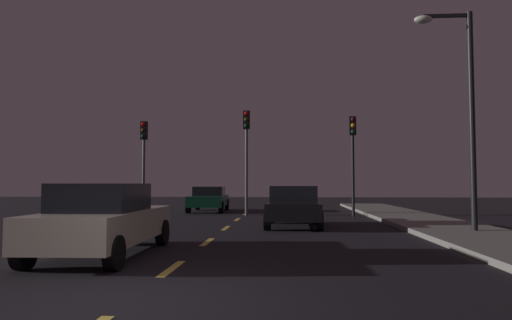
{
  "coord_description": "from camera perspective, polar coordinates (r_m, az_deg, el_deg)",
  "views": [
    {
      "loc": [
        2.08,
        -5.69,
        1.56
      ],
      "look_at": [
        0.85,
        13.51,
        2.57
      ],
      "focal_mm": 31.77,
      "sensor_mm": 36.0,
      "label": 1
    }
  ],
  "objects": [
    {
      "name": "ground_plane",
      "position": [
        12.95,
        -5.69,
        -9.9
      ],
      "size": [
        80.0,
        80.0,
        0.0
      ],
      "primitive_type": "plane",
      "color": "black"
    },
    {
      "name": "lane_stripe_third",
      "position": [
        12.37,
        -6.15,
        -10.21
      ],
      "size": [
        0.16,
        1.6,
        0.01
      ],
      "primitive_type": "cube",
      "color": "#EACC4C",
      "rests_on": "ground_plane"
    },
    {
      "name": "traffic_signal_right",
      "position": [
        22.24,
        12.1,
        1.74
      ],
      "size": [
        0.32,
        0.38,
        4.8
      ],
      "color": "black",
      "rests_on": "ground_plane"
    },
    {
      "name": "sidewalk_curb_right",
      "position": [
        13.88,
        26.97,
        -8.82
      ],
      "size": [
        3.0,
        40.0,
        0.15
      ],
      "primitive_type": "cube",
      "color": "gray",
      "rests_on": "ground_plane"
    },
    {
      "name": "traffic_signal_center",
      "position": [
        22.1,
        -1.21,
        2.26
      ],
      "size": [
        0.32,
        0.38,
        5.13
      ],
      "color": "#4C4C51",
      "rests_on": "ground_plane"
    },
    {
      "name": "car_oncoming_far",
      "position": [
        25.7,
        -5.95,
        -4.85
      ],
      "size": [
        2.11,
        4.4,
        1.39
      ],
      "color": "#0F4C2D",
      "rests_on": "ground_plane"
    },
    {
      "name": "lane_stripe_fifth",
      "position": [
        19.86,
        -2.37,
        -7.49
      ],
      "size": [
        0.16,
        1.6,
        0.01
      ],
      "primitive_type": "cube",
      "color": "#EACC4C",
      "rests_on": "ground_plane"
    },
    {
      "name": "street_lamp_right",
      "position": [
        15.37,
        24.55,
        6.97
      ],
      "size": [
        1.78,
        0.36,
        6.87
      ],
      "color": "black",
      "rests_on": "ground_plane"
    },
    {
      "name": "traffic_signal_left",
      "position": [
        23.08,
        -13.96,
        1.35
      ],
      "size": [
        0.32,
        0.38,
        4.65
      ],
      "color": "#4C4C51",
      "rests_on": "ground_plane"
    },
    {
      "name": "lane_stripe_sixth",
      "position": [
        23.63,
        -1.4,
        -6.77
      ],
      "size": [
        0.16,
        1.6,
        0.01
      ],
      "primitive_type": "cube",
      "color": "#EACC4C",
      "rests_on": "ground_plane"
    },
    {
      "name": "car_adjacent_lane",
      "position": [
        10.43,
        -18.57,
        -7.09
      ],
      "size": [
        1.96,
        4.58,
        1.56
      ],
      "color": "beige",
      "rests_on": "ground_plane"
    },
    {
      "name": "lane_stripe_second",
      "position": [
        8.69,
        -10.55,
        -13.27
      ],
      "size": [
        0.16,
        1.6,
        0.01
      ],
      "primitive_type": "cube",
      "color": "#EACC4C",
      "rests_on": "ground_plane"
    },
    {
      "name": "lane_stripe_fourth",
      "position": [
        16.1,
        -3.82,
        -8.54
      ],
      "size": [
        0.16,
        1.6,
        0.01
      ],
      "primitive_type": "cube",
      "color": "#EACC4C",
      "rests_on": "ground_plane"
    },
    {
      "name": "car_stopped_ahead",
      "position": [
        16.5,
        4.76,
        -5.81
      ],
      "size": [
        2.04,
        3.88,
        1.48
      ],
      "color": "black",
      "rests_on": "ground_plane"
    }
  ]
}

